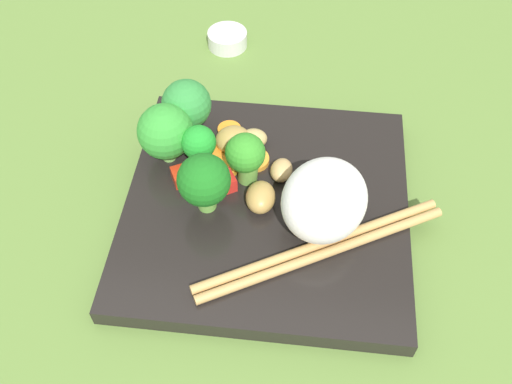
% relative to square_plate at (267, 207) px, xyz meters
% --- Properties ---
extents(ground_plane, '(1.10, 1.10, 0.02)m').
position_rel_square_plate_xyz_m(ground_plane, '(0.00, 0.00, -0.02)').
color(ground_plane, olive).
extents(square_plate, '(0.28, 0.28, 0.02)m').
position_rel_square_plate_xyz_m(square_plate, '(0.00, 0.00, 0.00)').
color(square_plate, black).
rests_on(square_plate, ground_plane).
extents(rice_mound, '(0.11, 0.10, 0.07)m').
position_rel_square_plate_xyz_m(rice_mound, '(-0.02, -0.05, 0.05)').
color(rice_mound, white).
rests_on(rice_mound, square_plate).
extents(broccoli_floret_0, '(0.03, 0.03, 0.06)m').
position_rel_square_plate_xyz_m(broccoli_floret_0, '(0.03, 0.07, 0.05)').
color(broccoli_floret_0, '#61A246').
rests_on(broccoli_floret_0, square_plate).
extents(broccoli_floret_1, '(0.04, 0.04, 0.06)m').
position_rel_square_plate_xyz_m(broccoli_floret_1, '(0.03, 0.02, 0.04)').
color(broccoli_floret_1, '#6BAA43').
rests_on(broccoli_floret_1, square_plate).
extents(broccoli_floret_2, '(0.06, 0.06, 0.07)m').
position_rel_square_plate_xyz_m(broccoli_floret_2, '(0.04, 0.11, 0.05)').
color(broccoli_floret_2, '#7DBC55').
rests_on(broccoli_floret_2, square_plate).
extents(broccoli_floret_3, '(0.05, 0.05, 0.07)m').
position_rel_square_plate_xyz_m(broccoli_floret_3, '(0.08, 0.09, 0.05)').
color(broccoli_floret_3, '#80C156').
rests_on(broccoli_floret_3, square_plate).
extents(broccoli_floret_4, '(0.05, 0.05, 0.07)m').
position_rel_square_plate_xyz_m(broccoli_floret_4, '(-0.02, 0.06, 0.05)').
color(broccoli_floret_4, '#6AA843').
rests_on(broccoli_floret_4, square_plate).
extents(carrot_slice_0, '(0.03, 0.03, 0.01)m').
position_rel_square_plate_xyz_m(carrot_slice_0, '(0.03, 0.04, 0.01)').
color(carrot_slice_0, orange).
rests_on(carrot_slice_0, square_plate).
extents(carrot_slice_1, '(0.03, 0.03, 0.01)m').
position_rel_square_plate_xyz_m(carrot_slice_1, '(0.08, 0.05, 0.01)').
color(carrot_slice_1, orange).
rests_on(carrot_slice_1, square_plate).
extents(carrot_slice_2, '(0.04, 0.04, 0.01)m').
position_rel_square_plate_xyz_m(carrot_slice_2, '(0.05, 0.06, 0.01)').
color(carrot_slice_2, orange).
rests_on(carrot_slice_2, square_plate).
extents(carrot_slice_3, '(0.04, 0.04, 0.01)m').
position_rel_square_plate_xyz_m(carrot_slice_3, '(0.05, 0.02, 0.01)').
color(carrot_slice_3, '#F99C2E').
rests_on(carrot_slice_3, square_plate).
extents(pepper_chunk_0, '(0.03, 0.03, 0.02)m').
position_rel_square_plate_xyz_m(pepper_chunk_0, '(0.01, 0.04, 0.02)').
color(pepper_chunk_0, red).
rests_on(pepper_chunk_0, square_plate).
extents(pepper_chunk_1, '(0.03, 0.03, 0.01)m').
position_rel_square_plate_xyz_m(pepper_chunk_1, '(0.01, 0.08, 0.02)').
color(pepper_chunk_1, red).
rests_on(pepper_chunk_1, square_plate).
extents(chicken_piece_0, '(0.03, 0.02, 0.02)m').
position_rel_square_plate_xyz_m(chicken_piece_0, '(0.03, -0.01, 0.02)').
color(chicken_piece_0, tan).
rests_on(chicken_piece_0, square_plate).
extents(chicken_piece_1, '(0.04, 0.03, 0.02)m').
position_rel_square_plate_xyz_m(chicken_piece_1, '(-0.01, 0.01, 0.02)').
color(chicken_piece_1, '#B38B47').
rests_on(chicken_piece_1, square_plate).
extents(chicken_piece_2, '(0.05, 0.05, 0.02)m').
position_rel_square_plate_xyz_m(chicken_piece_2, '(0.06, 0.04, 0.02)').
color(chicken_piece_2, tan).
rests_on(chicken_piece_2, square_plate).
extents(chicken_piece_3, '(0.02, 0.03, 0.02)m').
position_rel_square_plate_xyz_m(chicken_piece_3, '(0.07, 0.02, 0.02)').
color(chicken_piece_3, tan).
rests_on(chicken_piece_3, square_plate).
extents(chopstick_pair, '(0.14, 0.22, 0.01)m').
position_rel_square_plate_xyz_m(chopstick_pair, '(-0.05, -0.06, 0.01)').
color(chopstick_pair, tan).
rests_on(chopstick_pair, square_plate).
extents(sauce_cup, '(0.05, 0.05, 0.02)m').
position_rel_square_plate_xyz_m(sauce_cup, '(0.26, 0.09, 0.00)').
color(sauce_cup, silver).
rests_on(sauce_cup, ground_plane).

